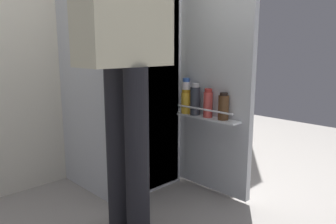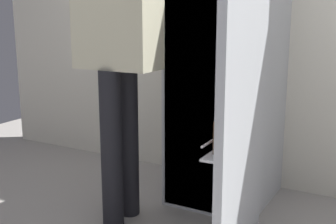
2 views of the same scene
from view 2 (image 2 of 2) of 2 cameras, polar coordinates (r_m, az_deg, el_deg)
The scene contains 2 objects.
refrigerator at distance 2.75m, azimuth 7.76°, elevation 4.99°, with size 0.63×1.21×1.65m.
person at distance 2.43m, azimuth -6.33°, elevation 10.11°, with size 0.57×0.80×1.77m.
Camera 2 is at (1.01, -2.01, 1.19)m, focal length 47.46 mm.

